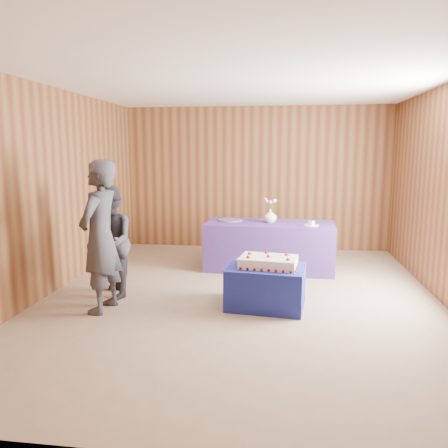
% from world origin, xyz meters
% --- Properties ---
extents(ground, '(6.00, 6.00, 0.00)m').
position_xyz_m(ground, '(0.00, 0.00, 0.00)').
color(ground, gray).
rests_on(ground, ground).
extents(room_shell, '(5.04, 6.04, 2.72)m').
position_xyz_m(room_shell, '(0.00, 0.00, 1.80)').
color(room_shell, brown).
rests_on(room_shell, ground).
extents(cake_table, '(0.97, 0.80, 0.50)m').
position_xyz_m(cake_table, '(0.34, -0.26, 0.25)').
color(cake_table, '#1B2299').
rests_on(cake_table, ground).
extents(serving_table, '(2.04, 0.99, 0.75)m').
position_xyz_m(serving_table, '(0.33, 1.48, 0.38)').
color(serving_table, '#4A2F82').
rests_on(serving_table, ground).
extents(sheet_cake, '(0.75, 0.56, 0.16)m').
position_xyz_m(sheet_cake, '(0.36, -0.27, 0.56)').
color(sheet_cake, white).
rests_on(sheet_cake, cake_table).
extents(vase, '(0.21, 0.21, 0.21)m').
position_xyz_m(vase, '(0.33, 1.48, 0.86)').
color(vase, white).
rests_on(vase, serving_table).
extents(flower_spray, '(0.20, 0.20, 0.16)m').
position_xyz_m(flower_spray, '(0.33, 1.48, 1.09)').
color(flower_spray, '#306B2A').
rests_on(flower_spray, vase).
extents(platter, '(0.43, 0.43, 0.02)m').
position_xyz_m(platter, '(-0.32, 1.59, 0.76)').
color(platter, '#634993').
rests_on(platter, serving_table).
extents(plate, '(0.29, 0.29, 0.01)m').
position_xyz_m(plate, '(0.95, 1.26, 0.76)').
color(plate, white).
rests_on(plate, serving_table).
extents(cake_slice, '(0.10, 0.10, 0.09)m').
position_xyz_m(cake_slice, '(0.95, 1.26, 0.80)').
color(cake_slice, white).
rests_on(cake_slice, plate).
extents(knife, '(0.26, 0.07, 0.00)m').
position_xyz_m(knife, '(1.02, 1.13, 0.75)').
color(knife, silver).
rests_on(knife, serving_table).
extents(guest_left, '(0.48, 0.68, 1.78)m').
position_xyz_m(guest_left, '(-1.57, -0.65, 0.89)').
color(guest_left, '#34343D').
rests_on(guest_left, ground).
extents(guest_right, '(0.83, 0.88, 1.45)m').
position_xyz_m(guest_right, '(-1.65, -0.19, 0.72)').
color(guest_right, '#2D2E37').
rests_on(guest_right, ground).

